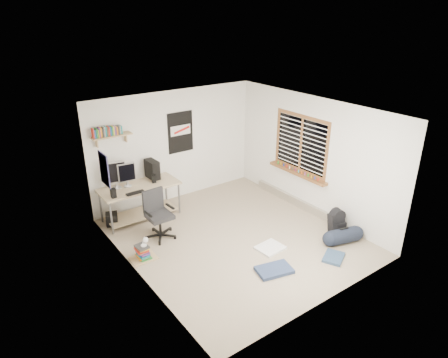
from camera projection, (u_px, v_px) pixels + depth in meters
floor at (235, 238)px, 7.74m from camera, size 4.00×4.50×0.01m
ceiling at (237, 110)px, 6.75m from camera, size 4.00×4.50×0.01m
back_wall at (175, 146)px, 8.93m from camera, size 4.00×0.01×2.50m
left_wall at (133, 208)px, 6.17m from camera, size 0.01×4.50×2.50m
right_wall at (312, 156)px, 8.32m from camera, size 0.01×4.50×2.50m
desk at (141, 202)px, 8.34m from camera, size 1.72×0.97×0.74m
monitor_left at (116, 178)px, 7.99m from camera, size 0.43×0.19×0.45m
monitor_right at (127, 178)px, 8.08m from camera, size 0.36×0.12×0.39m
pc_tower at (152, 169)px, 8.48m from camera, size 0.20×0.39×0.40m
keyboard at (135, 193)px, 7.85m from camera, size 0.37×0.13×0.02m
speaker_left at (113, 193)px, 7.64m from camera, size 0.09×0.09×0.19m
speaker_right at (154, 179)px, 8.31m from camera, size 0.10×0.10×0.16m
office_chair at (159, 215)px, 7.57m from camera, size 0.67×0.67×0.96m
wall_shelf at (112, 136)px, 7.85m from camera, size 0.80×0.22×0.24m
poster_back_wall at (181, 132)px, 8.87m from camera, size 0.62×0.03×0.92m
poster_left_wall at (104, 169)px, 6.97m from camera, size 0.02×0.42×0.60m
window at (300, 144)px, 8.44m from camera, size 0.10×1.50×1.26m
baseboard_heater at (296, 201)px, 8.98m from camera, size 0.08×2.50×0.18m
backpack at (336, 223)px, 7.86m from camera, size 0.34×0.30×0.39m
duffel_bag at (343, 236)px, 7.51m from camera, size 0.36×0.36×0.58m
tshirt at (270, 248)px, 7.37m from camera, size 0.51×0.44×0.04m
jeans_a at (274, 270)px, 6.73m from camera, size 0.67×0.51×0.06m
jeans_b at (334, 257)px, 7.08m from camera, size 0.53×0.48×0.05m
book_stack at (143, 251)px, 7.03m from camera, size 0.55×0.49×0.31m
desk_lamp at (143, 240)px, 6.94m from camera, size 0.13×0.19×0.18m
subwoofer at (112, 219)px, 8.12m from camera, size 0.30×0.30×0.26m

